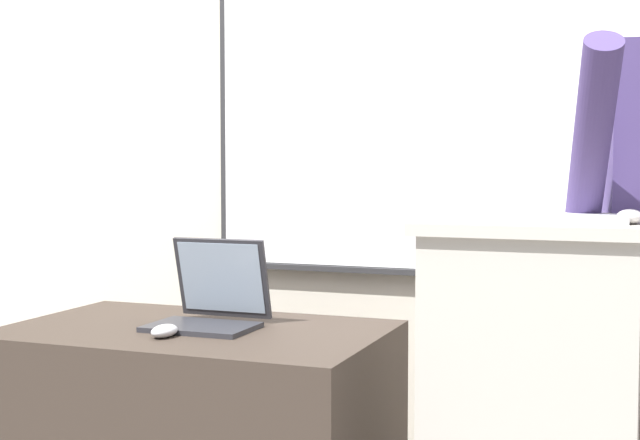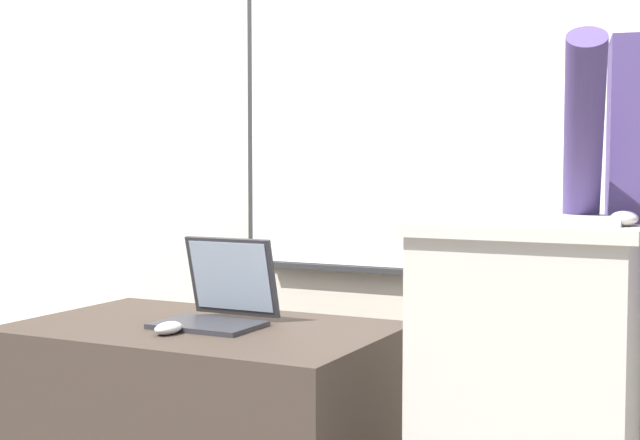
# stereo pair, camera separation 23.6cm
# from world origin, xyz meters

# --- Properties ---
(back_wall) EXTENTS (6.40, 0.17, 2.82)m
(back_wall) POSITION_xyz_m (0.00, 1.22, 1.41)
(back_wall) COLOR beige
(back_wall) RESTS_ON ground_plane
(lectern_podium) EXTENTS (0.54, 0.45, 1.02)m
(lectern_podium) POSITION_xyz_m (0.49, 0.37, 0.51)
(lectern_podium) COLOR #BCB7AD
(lectern_podium) RESTS_ON ground_plane
(laptop) EXTENTS (0.30, 0.27, 0.25)m
(laptop) POSITION_xyz_m (-0.43, 0.43, 0.76)
(laptop) COLOR #28282D
(laptop) RESTS_ON side_desk
(wireless_keyboard) EXTENTS (0.41, 0.15, 0.02)m
(wireless_keyboard) POSITION_xyz_m (0.50, 0.31, 1.03)
(wireless_keyboard) COLOR silver
(wireless_keyboard) RESTS_ON lectern_podium
(computer_mouse_by_laptop) EXTENTS (0.06, 0.10, 0.03)m
(computer_mouse_by_laptop) POSITION_xyz_m (-0.47, 0.23, 0.71)
(computer_mouse_by_laptop) COLOR #BCBCC1
(computer_mouse_by_laptop) RESTS_ON side_desk
(computer_mouse_by_keyboard) EXTENTS (0.06, 0.10, 0.03)m
(computer_mouse_by_keyboard) POSITION_xyz_m (0.70, 0.30, 1.04)
(computer_mouse_by_keyboard) COLOR silver
(computer_mouse_by_keyboard) RESTS_ON lectern_podium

